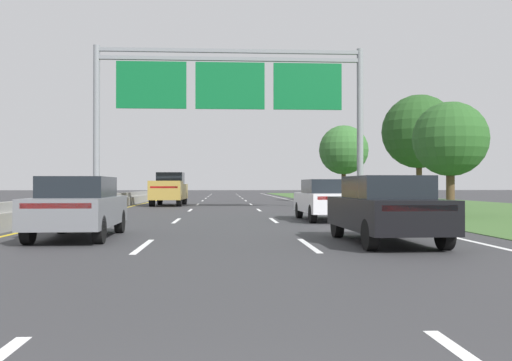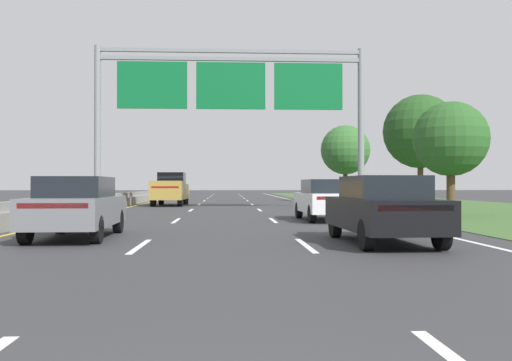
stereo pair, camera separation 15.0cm
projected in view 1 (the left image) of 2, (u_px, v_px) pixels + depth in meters
name	position (u px, v px, depth m)	size (l,w,h in m)	color
ground_plane	(224.00, 206.00, 37.11)	(220.00, 220.00, 0.00)	#333335
lane_striping	(224.00, 206.00, 36.65)	(11.96, 106.00, 0.01)	white
grass_verge_right	(433.00, 205.00, 37.92)	(14.00, 110.00, 0.02)	#3D602D
median_barrier_concrete	(123.00, 200.00, 36.73)	(0.60, 110.00, 0.85)	gray
overhead_sign_gantry	(230.00, 93.00, 31.55)	(15.06, 0.42, 9.07)	gray
pickup_truck_gold	(169.00, 189.00, 37.50)	(2.12, 5.44, 2.20)	#A38438
car_grey_left_lane_sedan	(79.00, 206.00, 14.49)	(1.93, 4.44, 1.57)	slate
car_white_right_lane_sedan	(326.00, 199.00, 21.76)	(1.95, 4.45, 1.57)	silver
car_black_right_lane_sedan	(385.00, 208.00, 13.26)	(1.93, 4.44, 1.57)	black
roadside_tree_near	(450.00, 139.00, 24.64)	(3.25, 3.25, 4.99)	#4C3823
roadside_tree_mid	(419.00, 132.00, 35.91)	(4.67, 4.67, 7.08)	#4C3823
roadside_tree_far	(344.00, 150.00, 46.27)	(4.02, 4.02, 6.23)	#4C3823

